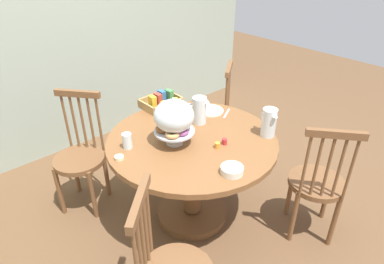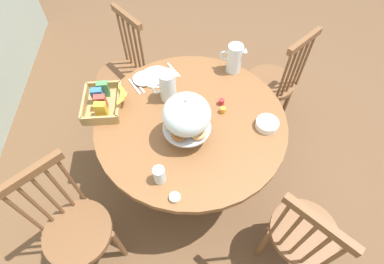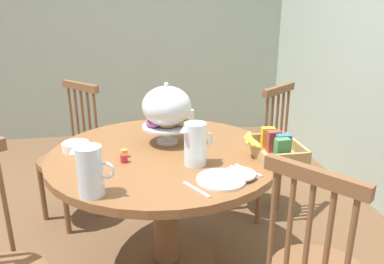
% 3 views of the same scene
% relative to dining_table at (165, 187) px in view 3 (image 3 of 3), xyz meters
% --- Properties ---
extents(ground_plane, '(10.00, 10.00, 0.00)m').
position_rel_dining_table_xyz_m(ground_plane, '(-0.13, -0.16, -0.53)').
color(ground_plane, brown).
extents(wall_left, '(0.06, 4.32, 2.60)m').
position_rel_dining_table_xyz_m(wall_left, '(-2.56, 0.20, 0.77)').
color(wall_left, '#9EAD9E').
rests_on(wall_left, ground_plane).
extents(dining_table, '(1.21, 1.21, 0.74)m').
position_rel_dining_table_xyz_m(dining_table, '(0.00, 0.00, 0.00)').
color(dining_table, brown).
rests_on(dining_table, ground_plane).
extents(windsor_chair_near_window, '(0.47, 0.47, 0.97)m').
position_rel_dining_table_xyz_m(windsor_chair_near_window, '(-0.68, -0.60, -0.08)').
color(windsor_chair_near_window, brown).
rests_on(windsor_chair_near_window, ground_plane).
extents(windsor_chair_far_side, '(0.47, 0.47, 0.97)m').
position_rel_dining_table_xyz_m(windsor_chair_far_side, '(-0.55, 0.72, -0.08)').
color(windsor_chair_far_side, brown).
rests_on(windsor_chair_far_side, ground_plane).
extents(pastry_stand_with_dome, '(0.28, 0.28, 0.34)m').
position_rel_dining_table_xyz_m(pastry_stand_with_dome, '(-0.14, 0.03, 0.41)').
color(pastry_stand_with_dome, silver).
rests_on(pastry_stand_with_dome, dining_table).
extents(orange_juice_pitcher, '(0.10, 0.18, 0.21)m').
position_rel_dining_table_xyz_m(orange_juice_pitcher, '(0.43, -0.33, 0.31)').
color(orange_juice_pitcher, silver).
rests_on(orange_juice_pitcher, dining_table).
extents(milk_pitcher, '(0.11, 0.18, 0.21)m').
position_rel_dining_table_xyz_m(milk_pitcher, '(0.19, 0.13, 0.31)').
color(milk_pitcher, silver).
rests_on(milk_pitcher, dining_table).
extents(cereal_basket, '(0.32, 0.30, 0.12)m').
position_rel_dining_table_xyz_m(cereal_basket, '(0.15, 0.55, 0.26)').
color(cereal_basket, tan).
rests_on(cereal_basket, dining_table).
extents(china_plate_large, '(0.22, 0.22, 0.01)m').
position_rel_dining_table_xyz_m(china_plate_large, '(0.39, 0.21, 0.22)').
color(china_plate_large, white).
rests_on(china_plate_large, dining_table).
extents(china_plate_small, '(0.15, 0.15, 0.01)m').
position_rel_dining_table_xyz_m(china_plate_small, '(0.37, 0.30, 0.23)').
color(china_plate_small, white).
rests_on(china_plate_small, china_plate_large).
extents(cereal_bowl, '(0.14, 0.14, 0.04)m').
position_rel_dining_table_xyz_m(cereal_bowl, '(-0.09, -0.46, 0.23)').
color(cereal_bowl, white).
rests_on(cereal_bowl, dining_table).
extents(drinking_glass, '(0.06, 0.06, 0.11)m').
position_rel_dining_table_xyz_m(drinking_glass, '(-0.41, 0.20, 0.27)').
color(drinking_glass, silver).
rests_on(drinking_glass, dining_table).
extents(butter_dish, '(0.06, 0.06, 0.02)m').
position_rel_dining_table_xyz_m(butter_dish, '(-0.52, 0.12, 0.22)').
color(butter_dish, beige).
rests_on(butter_dish, dining_table).
extents(jam_jar_strawberry, '(0.04, 0.04, 0.04)m').
position_rel_dining_table_xyz_m(jam_jar_strawberry, '(0.11, -0.21, 0.23)').
color(jam_jar_strawberry, '#B7282D').
rests_on(jam_jar_strawberry, dining_table).
extents(jam_jar_apricot, '(0.04, 0.04, 0.04)m').
position_rel_dining_table_xyz_m(jam_jar_apricot, '(0.04, -0.21, 0.23)').
color(jam_jar_apricot, orange).
rests_on(jam_jar_apricot, dining_table).
extents(table_knife, '(0.16, 0.09, 0.01)m').
position_rel_dining_table_xyz_m(table_knife, '(0.32, 0.34, 0.21)').
color(table_knife, silver).
rests_on(table_knife, dining_table).
extents(dinner_fork, '(0.16, 0.09, 0.01)m').
position_rel_dining_table_xyz_m(dinner_fork, '(0.31, 0.36, 0.21)').
color(dinner_fork, silver).
rests_on(dinner_fork, dining_table).
extents(soup_spoon, '(0.16, 0.09, 0.01)m').
position_rel_dining_table_xyz_m(soup_spoon, '(0.46, 0.09, 0.21)').
color(soup_spoon, silver).
rests_on(soup_spoon, dining_table).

